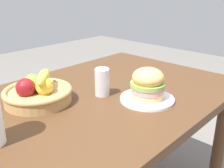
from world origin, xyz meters
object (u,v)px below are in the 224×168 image
object	(u,v)px
plate	(147,99)
sandwich	(148,83)
fruit_basket	(38,92)
soda_can	(102,82)

from	to	relation	value
plate	sandwich	world-z (taller)	sandwich
plate	fruit_basket	world-z (taller)	fruit_basket
plate	fruit_basket	bearing A→B (deg)	135.17
plate	soda_can	bearing A→B (deg)	116.11
sandwich	soda_can	xyz separation A→B (m)	(-0.09, 0.18, -0.01)
soda_can	fruit_basket	xyz separation A→B (m)	(-0.24, 0.14, -0.02)
plate	fruit_basket	size ratio (longest dim) A/B	0.81
plate	sandwich	size ratio (longest dim) A/B	1.58
plate	soda_can	distance (m)	0.21
sandwich	fruit_basket	size ratio (longest dim) A/B	0.51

